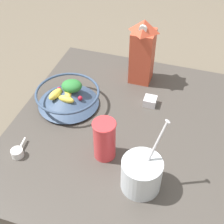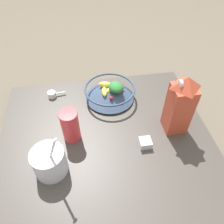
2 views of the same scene
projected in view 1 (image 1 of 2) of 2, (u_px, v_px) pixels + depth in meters
ground_plane at (135, 137)px, 1.16m from camera, size 6.00×6.00×0.00m
countertop at (135, 134)px, 1.15m from camera, size 0.90×0.90×0.04m
fruit_bowl at (68, 96)px, 1.21m from camera, size 0.25×0.25×0.10m
milk_carton at (143, 51)px, 1.26m from camera, size 0.09×0.09×0.28m
yogurt_tub at (142, 173)px, 0.92m from camera, size 0.12×0.13×0.24m
drinking_cup at (105, 139)px, 1.00m from camera, size 0.08×0.08×0.15m
spice_jar at (150, 101)px, 1.23m from camera, size 0.05×0.05×0.03m
measuring_scoop at (18, 152)px, 1.04m from camera, size 0.04×0.09×0.03m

